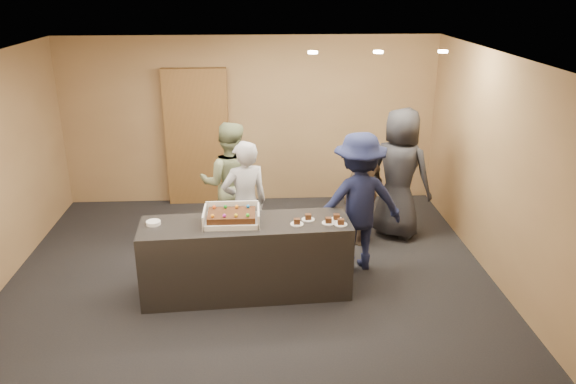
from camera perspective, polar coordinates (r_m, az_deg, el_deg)
The scene contains 17 objects.
room at distance 6.75m, azimuth -4.01°, elevation 2.22°, with size 6.04×6.00×2.70m.
serving_counter at distance 6.61m, azimuth -4.25°, elevation -6.71°, with size 2.40×0.70×0.90m, color black.
storage_cabinet at distance 9.18m, azimuth -9.20°, elevation 5.46°, with size 1.01×0.15×2.22m, color brown.
cake_box at distance 6.42m, azimuth -5.73°, elevation -2.72°, with size 0.63×0.44×0.19m.
sheet_cake at distance 6.38m, azimuth -5.76°, elevation -2.37°, with size 0.54×0.37×0.11m.
plate_stack at distance 6.53m, azimuth -13.52°, elevation -3.06°, with size 0.16×0.16×0.04m, color white.
slice_a at distance 6.35m, azimuth 0.91°, elevation -3.10°, with size 0.15×0.15×0.07m.
slice_b at distance 6.47m, azimuth 2.06°, elevation -2.64°, with size 0.15×0.15×0.07m.
slice_c at distance 6.39m, azimuth 4.13°, elevation -2.98°, with size 0.15×0.15×0.07m.
slice_d at distance 6.49m, azimuth 4.94°, elevation -2.64°, with size 0.15×0.15×0.07m.
slice_e at distance 6.37m, azimuth 5.38°, elevation -3.13°, with size 0.15×0.15×0.07m.
person_server_grey at distance 7.14m, azimuth -4.39°, elevation -1.22°, with size 0.60×0.40×1.66m, color #ACACB2.
person_sage_man at distance 7.79m, azimuth -5.94°, elevation 0.92°, with size 0.84×0.65×1.72m, color gray.
person_navy_man at distance 7.05m, azimuth 7.16°, elevation -1.04°, with size 1.15×0.66×1.78m, color #14193A.
person_brown_extra at distance 7.81m, azimuth 7.68°, elevation 0.11°, with size 0.89×0.37×1.52m, color brown.
person_dark_suit at distance 8.05m, azimuth 11.26°, elevation 1.85°, with size 0.92×0.60×1.87m, color #232328.
ceiling_spotlights at distance 7.11m, azimuth 9.15°, elevation 13.88°, with size 1.72×0.12×0.03m.
Camera 1 is at (0.12, -6.40, 3.50)m, focal length 35.00 mm.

